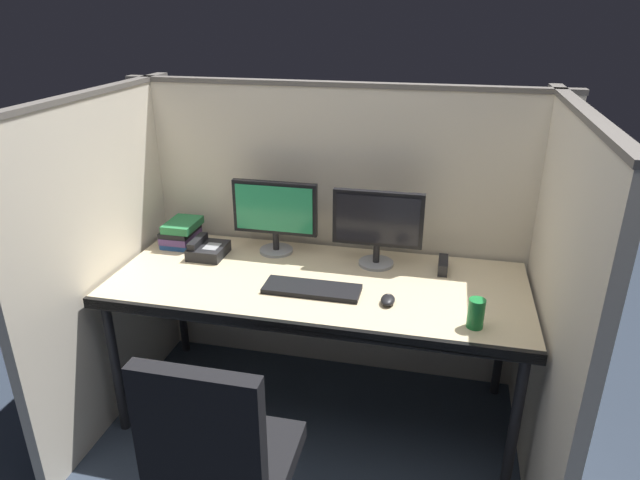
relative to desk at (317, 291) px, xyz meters
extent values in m
plane|color=#2D3847|center=(0.00, -0.29, -0.69)|extent=(8.00, 8.00, 0.00)
cube|color=beige|center=(0.00, 0.46, 0.08)|extent=(2.20, 0.05, 1.55)
cube|color=#605B56|center=(0.00, 0.46, 0.87)|extent=(2.21, 0.06, 0.02)
cube|color=beige|center=(-0.99, -0.09, 0.08)|extent=(0.05, 1.40, 1.55)
cube|color=#605B56|center=(-0.99, -0.09, 0.87)|extent=(0.06, 1.41, 0.02)
cube|color=beige|center=(0.99, -0.09, 0.08)|extent=(0.05, 1.40, 1.55)
cube|color=#605B56|center=(0.99, -0.09, 0.87)|extent=(0.06, 1.41, 0.02)
cube|color=beige|center=(0.00, 0.01, 0.03)|extent=(1.90, 0.80, 0.04)
cube|color=black|center=(0.00, -0.38, 0.03)|extent=(1.90, 0.02, 0.05)
cylinder|color=black|center=(-0.89, -0.33, -0.34)|extent=(0.04, 0.04, 0.70)
cylinder|color=black|center=(0.89, -0.33, -0.34)|extent=(0.04, 0.04, 0.70)
cylinder|color=black|center=(-0.89, 0.35, -0.34)|extent=(0.04, 0.04, 0.70)
cylinder|color=black|center=(0.89, 0.35, -0.34)|extent=(0.04, 0.04, 0.70)
cube|color=black|center=(-0.11, -0.87, -0.23)|extent=(0.44, 0.44, 0.07)
cube|color=black|center=(-0.11, -1.06, 0.04)|extent=(0.40, 0.06, 0.48)
cylinder|color=gray|center=(-0.28, 0.28, 0.06)|extent=(0.17, 0.17, 0.01)
cylinder|color=black|center=(-0.28, 0.28, 0.11)|extent=(0.03, 0.03, 0.09)
cube|color=black|center=(-0.28, 0.28, 0.29)|extent=(0.43, 0.03, 0.27)
cube|color=#268C59|center=(-0.28, 0.26, 0.29)|extent=(0.39, 0.01, 0.23)
cylinder|color=gray|center=(0.24, 0.24, 0.06)|extent=(0.17, 0.17, 0.01)
cylinder|color=black|center=(0.24, 0.24, 0.11)|extent=(0.03, 0.03, 0.09)
cube|color=black|center=(0.24, 0.24, 0.29)|extent=(0.43, 0.03, 0.27)
cube|color=black|center=(0.24, 0.22, 0.29)|extent=(0.39, 0.01, 0.23)
cube|color=black|center=(0.00, -0.10, 0.06)|extent=(0.43, 0.15, 0.02)
ellipsoid|color=black|center=(0.34, -0.13, 0.07)|extent=(0.06, 0.10, 0.03)
cylinder|color=#59595B|center=(0.34, -0.12, 0.08)|extent=(0.01, 0.01, 0.01)
cylinder|color=#197233|center=(0.70, -0.24, 0.11)|extent=(0.07, 0.07, 0.12)
cube|color=black|center=(0.56, 0.24, 0.08)|extent=(0.04, 0.15, 0.06)
cube|color=#1E478C|center=(-0.80, 0.27, 0.06)|extent=(0.15, 0.21, 0.03)
cube|color=#4C3366|center=(-0.80, 0.26, 0.10)|extent=(0.15, 0.21, 0.03)
cube|color=black|center=(-0.80, 0.26, 0.13)|extent=(0.15, 0.21, 0.03)
cube|color=#26723F|center=(-0.78, 0.26, 0.16)|extent=(0.15, 0.21, 0.04)
cube|color=black|center=(-0.60, 0.15, 0.08)|extent=(0.17, 0.19, 0.06)
cube|color=black|center=(-0.65, 0.15, 0.12)|extent=(0.04, 0.17, 0.03)
cube|color=gray|center=(-0.57, 0.14, 0.11)|extent=(0.07, 0.09, 0.00)
camera|label=1|loc=(0.52, -2.23, 1.23)|focal=31.38mm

